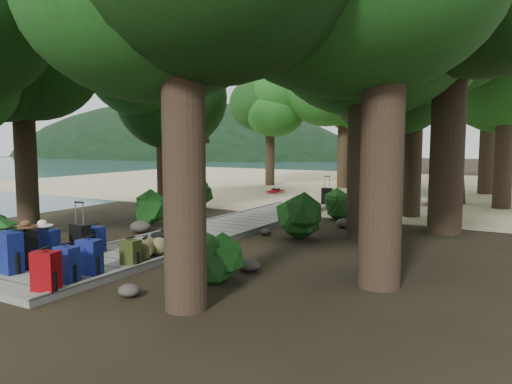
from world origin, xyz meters
The scene contains 46 objects.
ground centered at (0.00, 0.00, 0.00)m, with size 120.00×120.00×0.00m, color black.
sand_beach centered at (0.00, 16.00, 0.01)m, with size 40.00×22.00×0.02m, color tan.
water_bay centered at (-32.00, 25.00, 0.00)m, with size 50.00×60.00×0.02m, color #2A4A58.
distant_hill centered at (-40.00, 48.00, 0.00)m, with size 32.00×16.00×12.00m, color black.
boardwalk centered at (0.00, 1.00, 0.06)m, with size 2.00×12.00×0.12m, color gray.
backpack_left_a centered at (-0.65, -4.16, 0.52)m, with size 0.43×0.30×0.80m, color navy, non-canonical shape.
backpack_left_b centered at (-0.71, -3.80, 0.50)m, with size 0.41×0.29×0.76m, color black, non-canonical shape.
backpack_left_c centered at (-0.76, -3.29, 0.47)m, with size 0.37×0.27×0.69m, color navy, non-canonical shape.
backpack_left_d centered at (-0.66, -2.23, 0.41)m, with size 0.38×0.28×0.58m, color navy, non-canonical shape.
backpack_right_a centered at (0.79, -4.54, 0.46)m, with size 0.38×0.27×0.68m, color #870402, non-canonical shape.
backpack_right_b centered at (0.70, -4.06, 0.45)m, with size 0.36×0.25×0.65m, color navy, non-canonical shape.
backpack_right_c centered at (0.62, -3.52, 0.45)m, with size 0.39×0.28×0.67m, color navy, non-canonical shape.
backpack_right_d centered at (0.77, -2.68, 0.38)m, with size 0.34×0.24×0.52m, color #393C17, non-canonical shape.
duffel_right_khaki centered at (0.63, -2.12, 0.31)m, with size 0.38×0.57×0.38m, color brown, non-canonical shape.
duffel_right_black centered at (0.60, -1.40, 0.34)m, with size 0.44×0.70×0.44m, color black, non-canonical shape.
suitcase_on_boardwalk centered at (-0.55, -2.69, 0.44)m, with size 0.42×0.23×0.65m, color black, non-canonical shape.
lone_suitcase_on_sand centered at (0.44, 8.13, 0.32)m, with size 0.39×0.22×0.61m, color black, non-canonical shape.
hat_brown centered at (-0.67, -3.81, 0.94)m, with size 0.42×0.42×0.13m, color #51351E, non-canonical shape.
hat_white centered at (-0.83, -3.34, 0.88)m, with size 0.39×0.39×0.13m, color silver, non-canonical shape.
kayak centered at (-2.99, 10.56, 0.16)m, with size 0.62×2.83×0.28m, color red.
sun_lounger centered at (3.82, 9.92, 0.31)m, with size 0.59×1.82×0.59m, color silver, non-canonical shape.
tree_right_c centered at (3.55, 2.42, 4.97)m, with size 5.74×5.74×9.94m, color black, non-canonical shape.
tree_right_e centered at (3.89, 6.59, 3.92)m, with size 4.36×4.36×7.84m, color black, non-canonical shape.
tree_right_f centered at (6.26, 10.10, 4.45)m, with size 4.99×4.99×8.91m, color black, non-canonical shape.
tree_left_b centered at (-4.53, -0.96, 4.06)m, with size 4.51×4.51×8.11m, color black, non-canonical shape.
tree_left_c centered at (-3.32, 3.24, 3.65)m, with size 4.20×4.20×7.30m, color black, non-canonical shape.
tree_back_a centered at (-1.28, 14.67, 4.15)m, with size 4.80×4.80×8.31m, color black, non-canonical shape.
tree_back_b centered at (1.67, 16.64, 5.21)m, with size 5.83×5.83×10.42m, color black, non-canonical shape.
tree_back_c centered at (5.32, 15.09, 4.93)m, with size 5.47×5.47×9.85m, color black, non-canonical shape.
tree_back_d centered at (-5.15, 14.08, 3.57)m, with size 4.28×4.28×7.13m, color black, non-canonical shape.
palm_right_a centered at (3.27, 5.72, 3.27)m, with size 3.83×3.83×6.53m, color #103B11, non-canonical shape.
palm_right_b centered at (4.82, 10.99, 4.74)m, with size 4.91×4.91×9.48m, color #103B11, non-canonical shape.
palm_right_c centered at (2.39, 12.60, 3.09)m, with size 3.88×3.88×6.17m, color #103B11, non-canonical shape.
palm_left_a centered at (-4.70, 7.05, 3.43)m, with size 4.32×4.32×6.87m, color #103B11, non-canonical shape.
rock_left_b centered at (-2.62, -2.28, 0.11)m, with size 0.40×0.36×0.22m, color #4C473F, non-canonical shape.
rock_left_c centered at (-1.71, 0.30, 0.16)m, with size 0.58×0.52×0.32m, color #4C473F, non-canonical shape.
rock_left_d centered at (-2.26, 2.52, 0.09)m, with size 0.33×0.30×0.18m, color #4C473F, non-canonical shape.
rock_right_a centered at (1.85, -3.86, 0.10)m, with size 0.36×0.33×0.20m, color #4C473F, non-canonical shape.
rock_right_b centered at (2.72, -1.63, 0.12)m, with size 0.42×0.38×0.23m, color #4C473F, non-canonical shape.
rock_right_c centered at (1.30, 1.66, 0.08)m, with size 0.30×0.27×0.16m, color #4C473F, non-canonical shape.
rock_right_d centered at (2.72, 3.65, 0.13)m, with size 0.48×0.43×0.26m, color #4C473F, non-canonical shape.
shrub_left_b centered at (-2.04, 1.14, 0.46)m, with size 1.03×1.03×0.92m, color #1C4C16, non-canonical shape.
shrub_left_c centered at (-3.19, 4.86, 0.53)m, with size 1.19×1.19×1.07m, color #1C4C16, non-canonical shape.
shrub_right_a centered at (2.54, -2.48, 0.40)m, with size 0.89×0.89×0.80m, color #1C4C16, non-canonical shape.
shrub_right_b centered at (2.29, 1.57, 0.61)m, with size 1.36×1.36×1.22m, color #1C4C16, non-canonical shape.
shrub_right_c centered at (2.07, 5.04, 0.43)m, with size 0.96×0.96×0.86m, color #1C4C16, non-canonical shape.
Camera 1 is at (7.30, -9.48, 2.44)m, focal length 35.00 mm.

